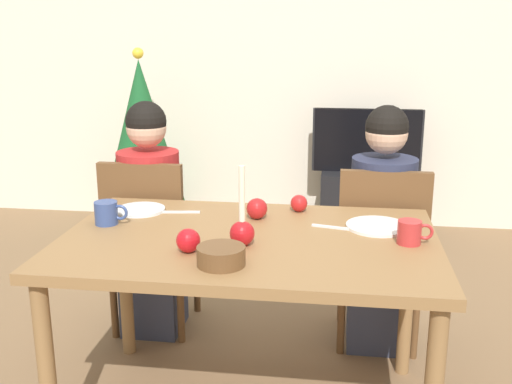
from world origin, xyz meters
The scene contains 20 objects.
back_wall centered at (0.00, 2.60, 1.30)m, with size 6.40×0.10×2.60m, color beige.
dining_table centered at (0.00, 0.00, 0.67)m, with size 1.40×0.90×0.75m.
chair_left centered at (-0.59, 0.61, 0.51)m, with size 0.40×0.40×0.90m.
chair_right centered at (0.53, 0.61, 0.51)m, with size 0.40×0.40×0.90m.
person_left_child centered at (-0.59, 0.64, 0.57)m, with size 0.30×0.30×1.17m.
person_right_child centered at (0.53, 0.64, 0.57)m, with size 0.30×0.30×1.17m.
tv_stand centered at (0.52, 2.30, 0.24)m, with size 0.64×0.40×0.48m, color black.
tv centered at (0.52, 2.30, 0.71)m, with size 0.79×0.05×0.46m.
christmas_tree centered at (-1.11, 2.11, 0.71)m, with size 0.65×0.65×1.37m.
candle_centerpiece centered at (-0.01, -0.09, 0.81)m, with size 0.09×0.09×0.29m.
plate_left centered at (-0.51, 0.26, 0.76)m, with size 0.21×0.21×0.01m, color silver.
plate_right centered at (0.48, 0.18, 0.76)m, with size 0.24×0.24×0.01m, color white.
mug_left centered at (-0.58, 0.08, 0.80)m, with size 0.13×0.09×0.09m.
mug_right centered at (0.59, 0.01, 0.79)m, with size 0.13×0.09×0.09m.
fork_left centered at (-0.34, 0.26, 0.75)m, with size 0.18×0.01×0.01m, color silver.
fork_right centered at (0.32, 0.14, 0.75)m, with size 0.18×0.01×0.01m, color silver.
bowl_walnuts centered at (-0.05, -0.28, 0.78)m, with size 0.16×0.16×0.06m, color brown.
apple_near_candle centered at (0.16, 0.35, 0.79)m, with size 0.07×0.07×0.07m, color red.
apple_by_left_plate centered at (-0.18, -0.18, 0.79)m, with size 0.08×0.08×0.08m, color red.
apple_by_right_mug centered at (0.00, 0.23, 0.79)m, with size 0.09×0.09×0.09m, color #AD191B.
Camera 1 is at (0.32, -2.10, 1.50)m, focal length 42.46 mm.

